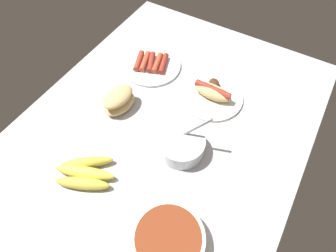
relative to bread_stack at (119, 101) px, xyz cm
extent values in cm
cube|color=#B2B2B7|center=(0.04, -17.34, -5.10)|extent=(120.00, 90.00, 3.00)
ellipsoid|color=tan|center=(-0.04, -0.20, -1.80)|extent=(13.21, 9.28, 3.60)
ellipsoid|color=tan|center=(0.04, 0.20, 1.80)|extent=(13.04, 8.95, 3.60)
cylinder|color=silver|center=(-4.41, -26.71, -0.73)|extent=(14.58, 14.58, 5.74)
cylinder|color=beige|center=(-4.41, -26.71, 0.42)|extent=(12.83, 12.83, 2.58)
cube|color=#B7B7BC|center=(-1.13, -28.53, 5.22)|extent=(4.31, 10.22, 13.04)
cylinder|color=white|center=(20.15, -25.67, -3.10)|extent=(22.17, 22.17, 1.00)
ellipsoid|color=tan|center=(20.15, -25.67, -0.40)|extent=(6.37, 14.06, 4.40)
cylinder|color=maroon|center=(20.15, -25.67, 0.81)|extent=(2.75, 13.27, 2.40)
ellipsoid|color=#472819|center=(24.91, -24.19, -1.20)|extent=(5.63, 5.68, 2.80)
ellipsoid|color=gold|center=(-23.46, -5.00, -1.79)|extent=(12.02, 14.28, 3.63)
ellipsoid|color=#E5D14C|center=(-26.46, -6.62, -1.64)|extent=(9.77, 18.02, 3.92)
ellipsoid|color=gold|center=(-29.45, -8.23, -1.70)|extent=(9.93, 15.95, 3.79)
cylinder|color=white|center=(22.94, 1.65, -3.10)|extent=(22.87, 22.87, 1.00)
cylinder|color=maroon|center=(24.66, -2.92, -1.49)|extent=(10.25, 5.43, 2.22)
cylinder|color=#AD472D|center=(23.80, -0.63, -1.49)|extent=(10.29, 5.03, 2.22)
cylinder|color=maroon|center=(22.94, 1.65, -1.49)|extent=(10.08, 6.24, 2.22)
cylinder|color=#AD472D|center=(22.07, 3.93, -1.49)|extent=(10.26, 5.32, 2.22)
cylinder|color=#9E3828|center=(21.21, 6.21, -1.49)|extent=(10.22, 5.58, 2.22)
cylinder|color=white|center=(-30.50, -37.36, -1.02)|extent=(18.60, 18.60, 5.16)
cylinder|color=maroon|center=(-30.50, -37.36, 1.16)|extent=(16.74, 16.74, 1.00)
camera|label=1|loc=(-46.39, -46.63, 75.15)|focal=30.79mm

